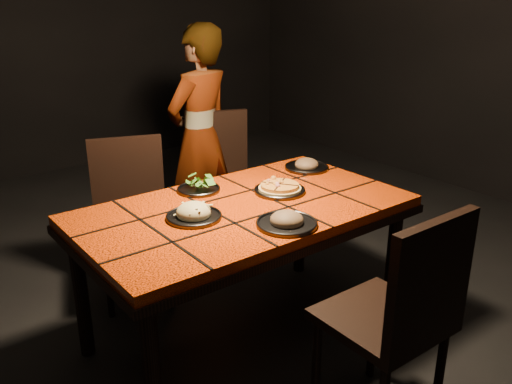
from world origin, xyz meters
TOP-DOWN VIEW (x-y plane):
  - room_shell at (0.00, 0.00)m, footprint 6.04×7.04m
  - dining_table at (0.00, 0.00)m, footprint 1.62×0.92m
  - chair_near at (0.10, -0.89)m, footprint 0.45×0.45m
  - chair_far_left at (-0.24, 0.79)m, footprint 0.55×0.55m
  - chair_far_right at (0.55, 1.02)m, footprint 0.56×0.56m
  - diner at (0.48, 1.16)m, footprint 0.64×0.50m
  - plate_pizza at (0.26, 0.04)m, footprint 0.31×0.31m
  - plate_pasta at (-0.28, 0.01)m, footprint 0.26×0.26m
  - plate_salad at (-0.06, 0.31)m, footprint 0.23×0.23m
  - plate_mushroom_a at (0.01, -0.31)m, footprint 0.28×0.28m
  - plate_mushroom_b at (0.64, 0.24)m, footprint 0.26×0.26m

SIDE VIEW (x-z plane):
  - chair_far_left at x=-0.24m, z-range 0.07..1.01m
  - chair_far_right at x=0.55m, z-range 0.07..1.02m
  - chair_near at x=0.10m, z-range 0.07..1.06m
  - dining_table at x=0.00m, z-range 0.30..1.05m
  - plate_pizza at x=0.26m, z-range 0.75..0.79m
  - plate_mushroom_b at x=0.64m, z-range 0.73..0.81m
  - plate_pasta at x=-0.28m, z-range 0.73..0.81m
  - diner at x=0.48m, z-range 0.00..1.55m
  - plate_mushroom_a at x=0.01m, z-range 0.73..0.82m
  - plate_salad at x=-0.06m, z-range 0.74..0.81m
  - room_shell at x=0.00m, z-range -0.04..3.04m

